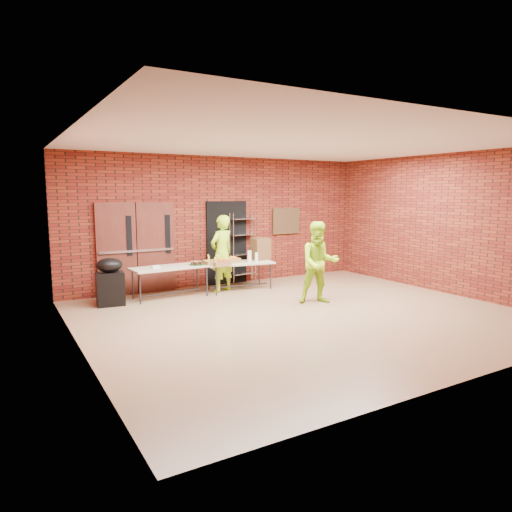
{
  "coord_description": "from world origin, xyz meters",
  "views": [
    {
      "loc": [
        -5.02,
        -6.84,
        2.3
      ],
      "look_at": [
        -0.24,
        1.4,
        0.98
      ],
      "focal_mm": 32.0,
      "sensor_mm": 36.0,
      "label": 1
    }
  ],
  "objects_px": {
    "volunteer_woman": "(222,253)",
    "volunteer_man": "(319,263)",
    "coffee_dispenser": "(261,249)",
    "covered_grill": "(110,282)",
    "wire_rack": "(243,248)",
    "table_left": "(170,269)",
    "table_right": "(239,265)"
  },
  "relations": [
    {
      "from": "volunteer_woman",
      "to": "volunteer_man",
      "type": "bearing_deg",
      "value": 101.96
    },
    {
      "from": "coffee_dispenser",
      "to": "volunteer_woman",
      "type": "bearing_deg",
      "value": -176.28
    },
    {
      "from": "covered_grill",
      "to": "volunteer_man",
      "type": "distance_m",
      "value": 4.35
    },
    {
      "from": "covered_grill",
      "to": "volunteer_woman",
      "type": "height_order",
      "value": "volunteer_woman"
    },
    {
      "from": "wire_rack",
      "to": "table_left",
      "type": "distance_m",
      "value": 2.29
    },
    {
      "from": "table_left",
      "to": "table_right",
      "type": "relative_size",
      "value": 1.03
    },
    {
      "from": "covered_grill",
      "to": "table_left",
      "type": "bearing_deg",
      "value": 8.31
    },
    {
      "from": "volunteer_woman",
      "to": "table_right",
      "type": "bearing_deg",
      "value": 147.62
    },
    {
      "from": "wire_rack",
      "to": "covered_grill",
      "type": "xyz_separation_m",
      "value": [
        -3.48,
        -0.67,
        -0.41
      ]
    },
    {
      "from": "coffee_dispenser",
      "to": "volunteer_man",
      "type": "bearing_deg",
      "value": -85.63
    },
    {
      "from": "wire_rack",
      "to": "covered_grill",
      "type": "distance_m",
      "value": 3.57
    },
    {
      "from": "wire_rack",
      "to": "coffee_dispenser",
      "type": "xyz_separation_m",
      "value": [
        0.2,
        -0.54,
        0.03
      ]
    },
    {
      "from": "table_right",
      "to": "volunteer_man",
      "type": "relative_size",
      "value": 0.99
    },
    {
      "from": "table_left",
      "to": "covered_grill",
      "type": "distance_m",
      "value": 1.31
    },
    {
      "from": "table_right",
      "to": "volunteer_man",
      "type": "bearing_deg",
      "value": -59.35
    },
    {
      "from": "covered_grill",
      "to": "volunteer_woman",
      "type": "bearing_deg",
      "value": 8.55
    },
    {
      "from": "table_right",
      "to": "coffee_dispenser",
      "type": "xyz_separation_m",
      "value": [
        0.69,
        0.16,
        0.32
      ]
    },
    {
      "from": "table_left",
      "to": "volunteer_woman",
      "type": "distance_m",
      "value": 1.31
    },
    {
      "from": "table_right",
      "to": "table_left",
      "type": "bearing_deg",
      "value": -174.82
    },
    {
      "from": "table_left",
      "to": "volunteer_man",
      "type": "bearing_deg",
      "value": -42.68
    },
    {
      "from": "wire_rack",
      "to": "covered_grill",
      "type": "relative_size",
      "value": 1.83
    },
    {
      "from": "volunteer_man",
      "to": "covered_grill",
      "type": "bearing_deg",
      "value": 176.38
    },
    {
      "from": "wire_rack",
      "to": "volunteer_man",
      "type": "distance_m",
      "value": 2.69
    },
    {
      "from": "wire_rack",
      "to": "table_right",
      "type": "relative_size",
      "value": 1.06
    },
    {
      "from": "wire_rack",
      "to": "coffee_dispenser",
      "type": "bearing_deg",
      "value": -79.11
    },
    {
      "from": "wire_rack",
      "to": "volunteer_man",
      "type": "relative_size",
      "value": 1.05
    },
    {
      "from": "table_right",
      "to": "covered_grill",
      "type": "relative_size",
      "value": 1.72
    },
    {
      "from": "table_right",
      "to": "volunteer_woman",
      "type": "xyz_separation_m",
      "value": [
        -0.4,
        0.09,
        0.28
      ]
    },
    {
      "from": "wire_rack",
      "to": "table_left",
      "type": "relative_size",
      "value": 1.03
    },
    {
      "from": "table_left",
      "to": "volunteer_woman",
      "type": "relative_size",
      "value": 0.97
    },
    {
      "from": "table_right",
      "to": "volunteer_man",
      "type": "xyz_separation_m",
      "value": [
        0.86,
        -1.96,
        0.24
      ]
    },
    {
      "from": "wire_rack",
      "to": "volunteer_woman",
      "type": "height_order",
      "value": "wire_rack"
    }
  ]
}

